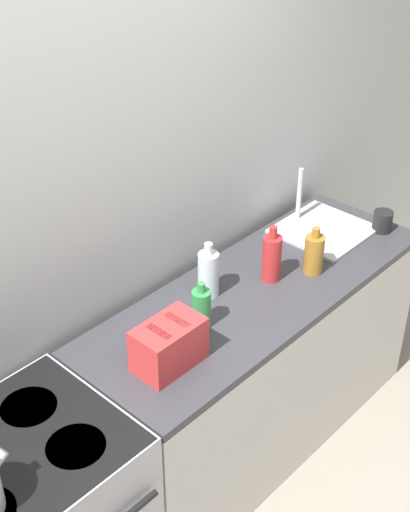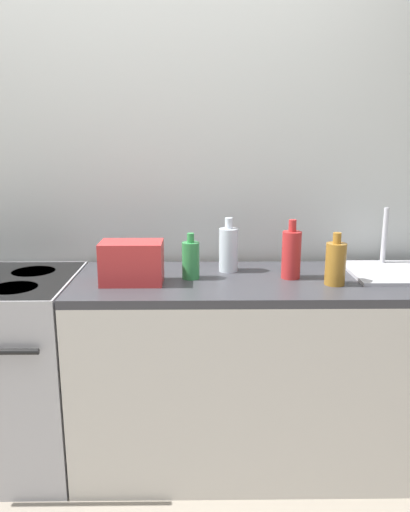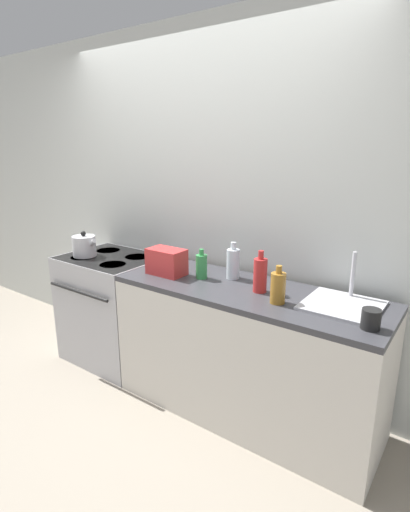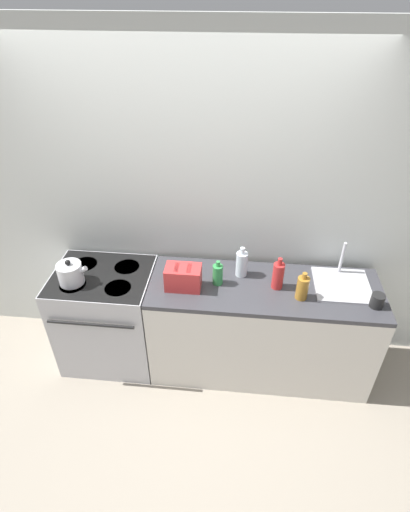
{
  "view_description": "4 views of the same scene",
  "coord_description": "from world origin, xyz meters",
  "px_view_note": "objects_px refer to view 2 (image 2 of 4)",
  "views": [
    {
      "loc": [
        -1.35,
        -1.21,
        2.65
      ],
      "look_at": [
        0.35,
        0.37,
        1.14
      ],
      "focal_mm": 50.0,
      "sensor_mm": 36.0,
      "label": 1
    },
    {
      "loc": [
        0.3,
        -1.8,
        1.49
      ],
      "look_at": [
        0.32,
        0.31,
        0.98
      ],
      "focal_mm": 35.0,
      "sensor_mm": 36.0,
      "label": 2
    },
    {
      "loc": [
        1.76,
        -1.75,
        1.76
      ],
      "look_at": [
        0.27,
        0.33,
        1.03
      ],
      "focal_mm": 28.0,
      "sensor_mm": 36.0,
      "label": 3
    },
    {
      "loc": [
        0.4,
        -2.0,
        2.8
      ],
      "look_at": [
        0.16,
        0.36,
        1.09
      ],
      "focal_mm": 28.0,
      "sensor_mm": 36.0,
      "label": 4
    }
  ],
  "objects_px": {
    "toaster": "(132,262)",
    "bottle_red": "(291,254)",
    "bottle_clear": "(229,249)",
    "bottle_green": "(191,260)",
    "bottle_amber": "(336,263)"
  },
  "relations": [
    {
      "from": "toaster",
      "to": "bottle_red",
      "type": "xyz_separation_m",
      "value": [
        0.69,
        0.07,
        0.02
      ]
    },
    {
      "from": "toaster",
      "to": "bottle_clear",
      "type": "height_order",
      "value": "bottle_clear"
    },
    {
      "from": "bottle_green",
      "to": "bottle_clear",
      "type": "distance_m",
      "value": 0.21
    },
    {
      "from": "bottle_green",
      "to": "bottle_clear",
      "type": "relative_size",
      "value": 0.81
    },
    {
      "from": "bottle_amber",
      "to": "bottle_green",
      "type": "height_order",
      "value": "bottle_amber"
    },
    {
      "from": "bottle_clear",
      "to": "bottle_amber",
      "type": "bearing_deg",
      "value": -27.16
    },
    {
      "from": "toaster",
      "to": "bottle_clear",
      "type": "distance_m",
      "value": 0.46
    },
    {
      "from": "bottle_green",
      "to": "bottle_red",
      "type": "relative_size",
      "value": 0.78
    },
    {
      "from": "bottle_amber",
      "to": "bottle_red",
      "type": "height_order",
      "value": "bottle_red"
    },
    {
      "from": "bottle_clear",
      "to": "bottle_red",
      "type": "bearing_deg",
      "value": -24.36
    },
    {
      "from": "bottle_amber",
      "to": "bottle_red",
      "type": "xyz_separation_m",
      "value": [
        -0.17,
        0.1,
        0.02
      ]
    },
    {
      "from": "bottle_red",
      "to": "bottle_clear",
      "type": "height_order",
      "value": "bottle_red"
    },
    {
      "from": "toaster",
      "to": "bottle_clear",
      "type": "relative_size",
      "value": 1.05
    },
    {
      "from": "bottle_amber",
      "to": "bottle_clear",
      "type": "height_order",
      "value": "bottle_clear"
    },
    {
      "from": "bottle_red",
      "to": "bottle_green",
      "type": "bearing_deg",
      "value": -179.91
    }
  ]
}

